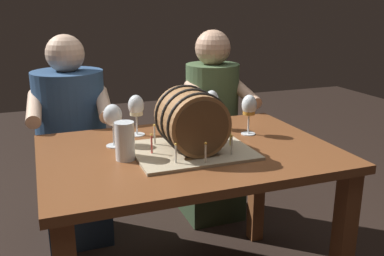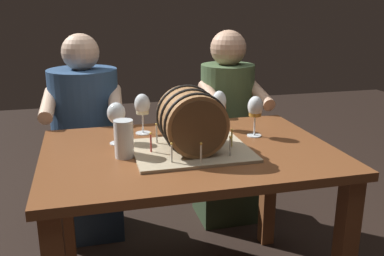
% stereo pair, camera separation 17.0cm
% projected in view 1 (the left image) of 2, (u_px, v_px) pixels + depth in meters
% --- Properties ---
extents(dining_table, '(1.19, 0.83, 0.72)m').
position_uv_depth(dining_table, '(188.00, 176.00, 1.79)').
color(dining_table, brown).
rests_on(dining_table, ground).
extents(barrel_cake, '(0.46, 0.38, 0.26)m').
position_uv_depth(barrel_cake, '(192.00, 124.00, 1.69)').
color(barrel_cake, tan).
rests_on(barrel_cake, dining_table).
extents(wine_glass_empty, '(0.08, 0.08, 0.18)m').
position_uv_depth(wine_glass_empty, '(113.00, 116.00, 1.76)').
color(wine_glass_empty, white).
rests_on(wine_glass_empty, dining_table).
extents(wine_glass_rose, '(0.07, 0.07, 0.18)m').
position_uv_depth(wine_glass_rose, '(212.00, 102.00, 2.02)').
color(wine_glass_rose, white).
rests_on(wine_glass_rose, dining_table).
extents(wine_glass_white, '(0.07, 0.07, 0.19)m').
position_uv_depth(wine_glass_white, '(136.00, 108.00, 1.91)').
color(wine_glass_white, white).
rests_on(wine_glass_white, dining_table).
extents(wine_glass_amber, '(0.07, 0.07, 0.18)m').
position_uv_depth(wine_glass_amber, '(249.00, 107.00, 1.92)').
color(wine_glass_amber, white).
rests_on(wine_glass_amber, dining_table).
extents(beer_pint, '(0.08, 0.08, 0.15)m').
position_uv_depth(beer_pint, '(125.00, 143.00, 1.62)').
color(beer_pint, white).
rests_on(beer_pint, dining_table).
extents(person_seated_left, '(0.42, 0.50, 1.15)m').
position_uv_depth(person_seated_left, '(73.00, 148.00, 2.31)').
color(person_seated_left, '#1B2D46').
rests_on(person_seated_left, ground).
extents(person_seated_right, '(0.35, 0.45, 1.16)m').
position_uv_depth(person_seated_right, '(212.00, 136.00, 2.59)').
color(person_seated_right, '#2A3A24').
rests_on(person_seated_right, ground).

